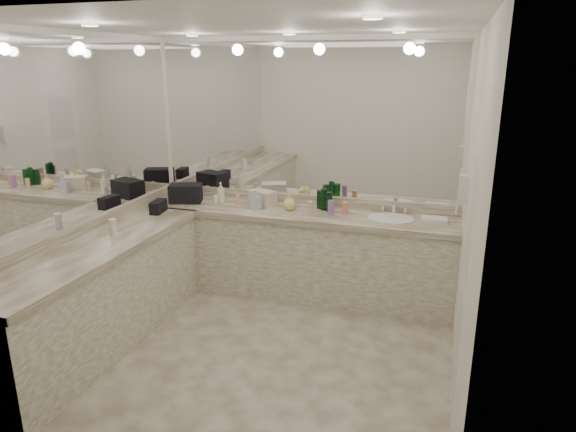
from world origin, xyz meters
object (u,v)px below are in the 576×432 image
(soap_bottle_c, at_px, (290,202))
(sink, at_px, (391,219))
(hand_towel, at_px, (434,220))
(black_toiletry_bag, at_px, (186,193))
(soap_bottle_a, at_px, (221,193))
(cream_cosmetic_case, at_px, (262,198))
(wall_phone, at_px, (462,190))
(soap_bottle_b, at_px, (256,200))

(soap_bottle_c, bearing_deg, sink, -0.48)
(hand_towel, bearing_deg, black_toiletry_bag, -178.48)
(soap_bottle_a, bearing_deg, cream_cosmetic_case, 7.17)
(wall_phone, relative_size, cream_cosmetic_case, 0.88)
(cream_cosmetic_case, relative_size, soap_bottle_a, 1.20)
(sink, distance_m, hand_towel, 0.40)
(soap_bottle_c, bearing_deg, hand_towel, 0.67)
(sink, height_order, soap_bottle_b, soap_bottle_b)
(hand_towel, bearing_deg, soap_bottle_b, -176.37)
(cream_cosmetic_case, height_order, soap_bottle_c, soap_bottle_c)
(soap_bottle_a, xyz_separation_m, soap_bottle_c, (0.78, -0.03, -0.03))
(hand_towel, relative_size, soap_bottle_b, 1.17)
(cream_cosmetic_case, distance_m, soap_bottle_c, 0.34)
(cream_cosmetic_case, relative_size, soap_bottle_b, 1.34)
(soap_bottle_c, bearing_deg, soap_bottle_b, -164.08)
(wall_phone, relative_size, black_toiletry_bag, 0.71)
(black_toiletry_bag, relative_size, soap_bottle_b, 1.65)
(black_toiletry_bag, xyz_separation_m, hand_towel, (2.58, 0.07, -0.08))
(black_toiletry_bag, bearing_deg, soap_bottle_c, 2.58)
(soap_bottle_b, bearing_deg, soap_bottle_c, 15.92)
(black_toiletry_bag, bearing_deg, cream_cosmetic_case, 9.84)
(soap_bottle_a, height_order, soap_bottle_b, soap_bottle_a)
(wall_phone, distance_m, soap_bottle_b, 2.04)
(hand_towel, xyz_separation_m, soap_bottle_c, (-1.43, -0.02, 0.07))
(wall_phone, xyz_separation_m, black_toiletry_bag, (-2.78, 0.46, -0.35))
(cream_cosmetic_case, bearing_deg, soap_bottle_c, 6.49)
(sink, distance_m, cream_cosmetic_case, 1.36)
(cream_cosmetic_case, distance_m, soap_bottle_b, 0.19)
(soap_bottle_a, distance_m, soap_bottle_c, 0.78)
(cream_cosmetic_case, bearing_deg, soap_bottle_a, -150.93)
(sink, bearing_deg, soap_bottle_c, 179.52)
(soap_bottle_b, height_order, soap_bottle_c, soap_bottle_b)
(cream_cosmetic_case, distance_m, soap_bottle_a, 0.45)
(wall_phone, xyz_separation_m, soap_bottle_b, (-1.97, 0.41, -0.35))
(wall_phone, height_order, soap_bottle_a, wall_phone)
(soap_bottle_a, bearing_deg, black_toiletry_bag, -167.01)
(wall_phone, bearing_deg, hand_towel, 111.46)
(soap_bottle_b, xyz_separation_m, soap_bottle_c, (0.33, 0.09, -0.01))
(wall_phone, relative_size, soap_bottle_a, 1.06)
(cream_cosmetic_case, height_order, soap_bottle_b, soap_bottle_b)
(soap_bottle_a, height_order, soap_bottle_c, soap_bottle_a)
(cream_cosmetic_case, bearing_deg, black_toiletry_bag, -148.26)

